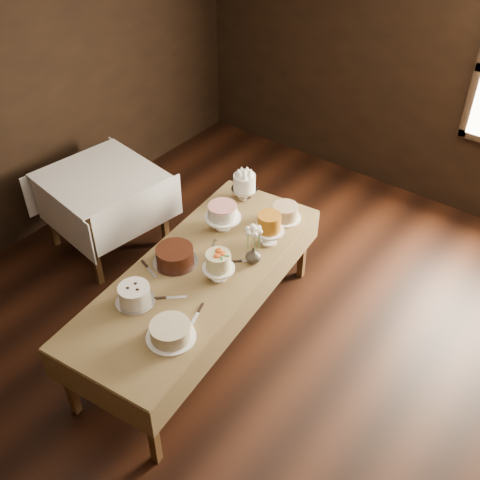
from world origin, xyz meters
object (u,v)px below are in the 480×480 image
at_px(flower_vase, 253,255).
at_px(display_table, 198,276).
at_px(cake_speckled, 285,213).
at_px(cake_flowers, 219,267).
at_px(cake_lattice, 223,218).
at_px(cake_caramel, 269,230).
at_px(cake_server_a, 177,297).
at_px(cake_server_d, 251,260).
at_px(side_table, 101,184).
at_px(cake_meringue, 244,187).
at_px(cake_server_e, 152,272).
at_px(cake_server_b, 194,319).
at_px(cake_cream, 171,332).
at_px(cake_server_c, 213,245).
at_px(cake_swirl, 135,295).
at_px(cake_chocolate, 175,256).

bearing_deg(flower_vase, display_table, -128.50).
xyz_separation_m(cake_speckled, cake_flowers, (0.02, -0.93, 0.05)).
bearing_deg(cake_speckled, cake_lattice, -128.92).
bearing_deg(cake_caramel, cake_server_a, -100.08).
bearing_deg(cake_server_d, cake_server_a, -149.86).
bearing_deg(side_table, cake_meringue, 27.07).
bearing_deg(cake_meringue, cake_lattice, -75.52).
height_order(cake_speckled, flower_vase, same).
bearing_deg(cake_server_e, cake_server_b, 1.75).
height_order(display_table, cake_cream, cake_cream).
bearing_deg(cake_server_c, cake_server_d, -109.12).
bearing_deg(cake_server_e, cake_flowers, 49.00).
distance_m(cake_server_a, cake_server_d, 0.69).
bearing_deg(cake_speckled, cake_server_d, -80.75).
bearing_deg(cake_speckled, cake_meringue, 176.01).
height_order(cake_caramel, cake_flowers, cake_caramel).
height_order(cake_lattice, cake_server_b, cake_lattice).
height_order(cake_speckled, cake_server_a, cake_speckled).
height_order(cake_meringue, cake_swirl, cake_meringue).
bearing_deg(cake_server_b, cake_speckled, 168.10).
relative_size(cake_lattice, cake_chocolate, 0.77).
height_order(cake_chocolate, cake_server_c, cake_chocolate).
relative_size(cake_chocolate, cake_swirl, 1.30).
distance_m(cake_speckled, cake_flowers, 0.94).
bearing_deg(side_table, cake_caramel, 7.73).
distance_m(cake_server_b, flower_vase, 0.76).
distance_m(cake_flowers, cake_server_c, 0.41).
bearing_deg(cake_server_d, display_table, -170.74).
relative_size(cake_server_c, cake_server_e, 1.00).
bearing_deg(cake_cream, cake_server_d, 92.21).
bearing_deg(flower_vase, cake_speckled, 100.65).
relative_size(display_table, cake_server_d, 10.37).
bearing_deg(cake_flowers, cake_server_a, -108.09).
height_order(cake_server_a, flower_vase, flower_vase).
bearing_deg(cake_meringue, cake_server_b, -66.24).
xyz_separation_m(side_table, cake_server_e, (1.25, -0.61, 0.02)).
height_order(side_table, flower_vase, flower_vase).
relative_size(display_table, cake_meringue, 9.50).
distance_m(cake_flowers, cake_cream, 0.67).
height_order(display_table, cake_server_b, cake_server_b).
distance_m(display_table, cake_lattice, 0.59).
bearing_deg(display_table, cake_server_b, -52.07).
distance_m(cake_lattice, cake_server_d, 0.50).
distance_m(cake_speckled, cake_chocolate, 1.07).
relative_size(cake_speckled, cake_cream, 0.90).
height_order(cake_swirl, cake_server_a, cake_swirl).
bearing_deg(cake_server_b, cake_swirl, -92.75).
relative_size(cake_lattice, cake_server_a, 1.33).
relative_size(cake_lattice, flower_vase, 2.44).
bearing_deg(cake_cream, flower_vase, 91.31).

